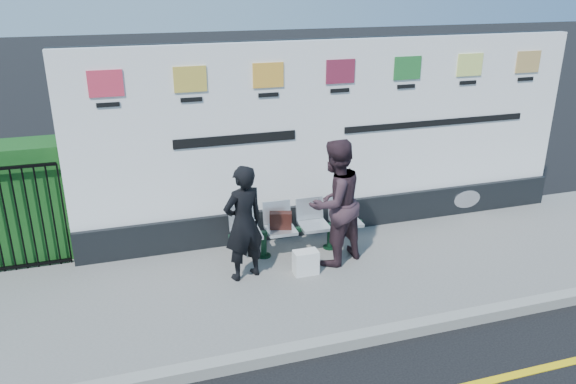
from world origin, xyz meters
The scene contains 8 objects.
pavement centered at (0.00, 2.50, 0.06)m, with size 14.00×3.00×0.12m, color slate.
kerb centered at (0.00, 1.00, 0.07)m, with size 14.00×0.18×0.14m, color gray.
billboard centered at (0.50, 3.85, 1.42)m, with size 8.00×0.30×3.00m.
bench centered at (-0.34, 3.20, 0.33)m, with size 1.95×0.52×0.42m, color silver, non-canonical shape.
woman_left centered at (-1.26, 2.71, 0.92)m, with size 0.59×0.38×1.61m, color black.
woman_right centered at (0.06, 2.78, 1.03)m, with size 0.88×0.69×1.82m, color #37242B.
handbag_brown centered at (-0.60, 3.20, 0.66)m, with size 0.32×0.14×0.25m, color black.
carrier_bag_white centered at (-0.43, 2.55, 0.29)m, with size 0.34×0.20×0.34m, color silver.
Camera 1 is at (-2.72, -3.93, 3.99)m, focal length 35.00 mm.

